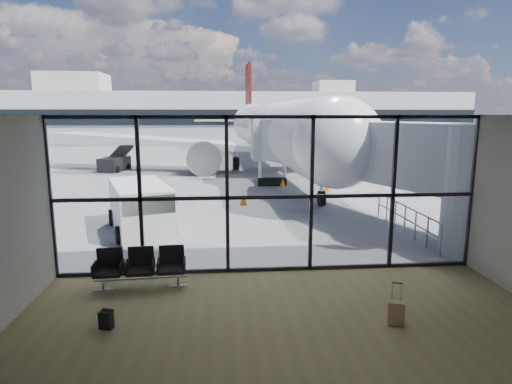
{
  "coord_description": "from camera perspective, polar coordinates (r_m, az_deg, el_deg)",
  "views": [
    {
      "loc": [
        -1.37,
        -11.8,
        4.52
      ],
      "look_at": [
        -0.14,
        3.0,
        1.8
      ],
      "focal_mm": 30.0,
      "sensor_mm": 36.0,
      "label": 1
    }
  ],
  "objects": [
    {
      "name": "far_terminal",
      "position": [
        73.78,
        -4.22,
        10.1
      ],
      "size": [
        80.0,
        12.2,
        11.0
      ],
      "color": "#AEAEA9",
      "rests_on": "ground"
    },
    {
      "name": "backpack",
      "position": [
        10.0,
        -19.38,
        -15.83
      ],
      "size": [
        0.32,
        0.31,
        0.42
      ],
      "rotation": [
        0.0,
        0.0,
        -0.31
      ],
      "color": "black",
      "rests_on": "ground"
    },
    {
      "name": "traffic_cone_a",
      "position": [
        27.0,
        3.59,
        1.25
      ],
      "size": [
        0.37,
        0.37,
        0.53
      ],
      "color": "orange",
      "rests_on": "ground"
    },
    {
      "name": "suitcase",
      "position": [
        10.06,
        18.16,
        -15.1
      ],
      "size": [
        0.39,
        0.32,
        0.94
      ],
      "rotation": [
        0.0,
        0.0,
        -0.31
      ],
      "color": "#8E724F",
      "rests_on": "ground"
    },
    {
      "name": "apron_railing",
      "position": [
        17.24,
        19.25,
        -2.96
      ],
      "size": [
        0.06,
        5.46,
        1.11
      ],
      "color": "gray",
      "rests_on": "ground"
    },
    {
      "name": "tree_2",
      "position": [
        89.58,
        -25.88,
        10.22
      ],
      "size": [
        6.27,
        6.27,
        9.03
      ],
      "color": "#382619",
      "rests_on": "ground"
    },
    {
      "name": "ground",
      "position": [
        52.02,
        -3.25,
        5.37
      ],
      "size": [
        220.0,
        220.0,
        0.0
      ],
      "primitive_type": "plane",
      "color": "slate",
      "rests_on": "ground"
    },
    {
      "name": "traffic_cone_c",
      "position": [
        25.84,
        9.58,
        0.79
      ],
      "size": [
        0.42,
        0.42,
        0.6
      ],
      "color": "orange",
      "rests_on": "ground"
    },
    {
      "name": "tree_1",
      "position": [
        91.87,
        -29.39,
        9.52
      ],
      "size": [
        5.61,
        5.61,
        8.07
      ],
      "color": "#382619",
      "rests_on": "ground"
    },
    {
      "name": "tree_5",
      "position": [
        84.91,
        -14.26,
        10.97
      ],
      "size": [
        6.27,
        6.27,
        9.03
      ],
      "color": "#382619",
      "rests_on": "ground"
    },
    {
      "name": "tree_3",
      "position": [
        87.63,
        -22.1,
        9.7
      ],
      "size": [
        4.95,
        4.95,
        7.12
      ],
      "color": "#382619",
      "rests_on": "ground"
    },
    {
      "name": "lounge_shell",
      "position": [
        7.37,
        6.12,
        -4.36
      ],
      "size": [
        12.02,
        8.01,
        4.51
      ],
      "color": "brown",
      "rests_on": "ground"
    },
    {
      "name": "traffic_cone_b",
      "position": [
        21.6,
        -1.69,
        -0.99
      ],
      "size": [
        0.39,
        0.39,
        0.56
      ],
      "color": "orange",
      "rests_on": "ground"
    },
    {
      "name": "airliner",
      "position": [
        36.55,
        2.02,
        8.33
      ],
      "size": [
        35.49,
        41.11,
        10.59
      ],
      "rotation": [
        0.0,
        0.0,
        0.04
      ],
      "color": "silver",
      "rests_on": "ground"
    },
    {
      "name": "belt_loader",
      "position": [
        36.39,
        -18.26,
        3.72
      ],
      "size": [
        2.23,
        4.32,
        1.9
      ],
      "rotation": [
        0.0,
        0.0,
        -0.21
      ],
      "color": "black",
      "rests_on": "ground"
    },
    {
      "name": "seating_row",
      "position": [
        11.85,
        -15.11,
        -9.42
      ],
      "size": [
        2.36,
        0.78,
        1.05
      ],
      "rotation": [
        0.0,
        0.0,
        0.06
      ],
      "color": "gray",
      "rests_on": "ground"
    },
    {
      "name": "service_van",
      "position": [
        17.01,
        -15.13,
        -2.03
      ],
      "size": [
        3.18,
        4.73,
        1.89
      ],
      "rotation": [
        0.0,
        0.0,
        0.32
      ],
      "color": "white",
      "rests_on": "ground"
    },
    {
      "name": "tree_4",
      "position": [
        86.07,
        -18.25,
        10.35
      ],
      "size": [
        5.61,
        5.61,
        8.07
      ],
      "color": "#382619",
      "rests_on": "ground"
    },
    {
      "name": "jet_bridge",
      "position": [
        19.97,
        13.61,
        5.02
      ],
      "size": [
        8.0,
        16.5,
        4.33
      ],
      "color": "#A8ABAD",
      "rests_on": "ground"
    },
    {
      "name": "glass_curtain_wall",
      "position": [
        12.1,
        1.83,
        -0.46
      ],
      "size": [
        12.1,
        0.12,
        4.5
      ],
      "color": "white",
      "rests_on": "ground"
    },
    {
      "name": "mobile_stairs",
      "position": [
        29.16,
        -29.02,
        1.32
      ],
      "size": [
        2.29,
        3.73,
        2.47
      ],
      "rotation": [
        0.0,
        0.0,
        0.16
      ],
      "color": "yellow",
      "rests_on": "ground"
    }
  ]
}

